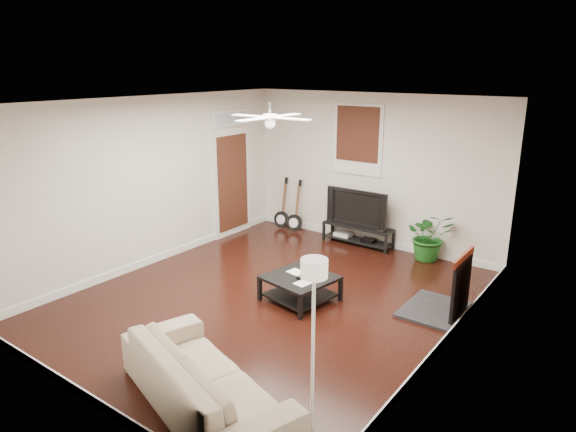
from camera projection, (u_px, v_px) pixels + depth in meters
name	position (u px, v px, depth m)	size (l,w,h in m)	color
room	(271.00, 205.00, 7.06)	(5.01, 6.01, 2.81)	black
brick_accent	(476.00, 219.00, 6.42)	(0.02, 2.20, 2.80)	brown
fireplace	(447.00, 283.00, 6.85)	(0.80, 1.10, 0.92)	black
window_back	(358.00, 140.00, 9.37)	(1.00, 0.06, 1.30)	#36170E
door_left	(232.00, 172.00, 9.97)	(0.08, 1.00, 2.50)	white
tv_stand	(358.00, 235.00, 9.62)	(1.36, 0.36, 0.38)	black
tv	(359.00, 207.00, 9.48)	(1.22, 0.16, 0.70)	black
coffee_table	(300.00, 288.00, 7.33)	(0.87, 0.87, 0.37)	black
sofa	(205.00, 379.00, 4.96)	(2.24, 0.88, 0.65)	tan
floor_lamp	(313.00, 362.00, 4.20)	(0.30, 0.30, 1.83)	silver
potted_plant	(430.00, 236.00, 8.80)	(0.78, 0.68, 0.87)	#1A5D1C
guitar_left	(281.00, 203.00, 10.50)	(0.33, 0.23, 1.07)	black
guitar_right	(294.00, 206.00, 10.28)	(0.33, 0.23, 1.07)	black
ceiling_fan	(270.00, 117.00, 6.72)	(1.24, 1.24, 0.32)	white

